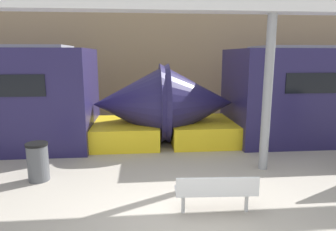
# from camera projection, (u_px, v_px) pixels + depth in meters

# --- Properties ---
(station_wall) EXTENTS (56.00, 0.20, 5.00)m
(station_wall) POSITION_uv_depth(u_px,v_px,m) (154.00, 64.00, 13.78)
(station_wall) COLOR #9E8460
(station_wall) RESTS_ON ground_plane
(bench_near) EXTENTS (1.51, 0.52, 0.77)m
(bench_near) POSITION_uv_depth(u_px,v_px,m) (216.00, 190.00, 5.47)
(bench_near) COLOR silver
(bench_near) RESTS_ON ground_plane
(trash_bin) EXTENTS (0.50, 0.50, 0.91)m
(trash_bin) POSITION_uv_depth(u_px,v_px,m) (38.00, 162.00, 6.98)
(trash_bin) COLOR #4C4F54
(trash_bin) RESTS_ON ground_plane
(support_column_near) EXTENTS (0.22, 0.22, 3.88)m
(support_column_near) POSITION_uv_depth(u_px,v_px,m) (267.00, 95.00, 7.42)
(support_column_near) COLOR gray
(support_column_near) RESTS_ON ground_plane
(canopy_beam) EXTENTS (28.00, 0.60, 0.28)m
(canopy_beam) POSITION_uv_depth(u_px,v_px,m) (273.00, 7.00, 7.01)
(canopy_beam) COLOR silver
(canopy_beam) RESTS_ON support_column_near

